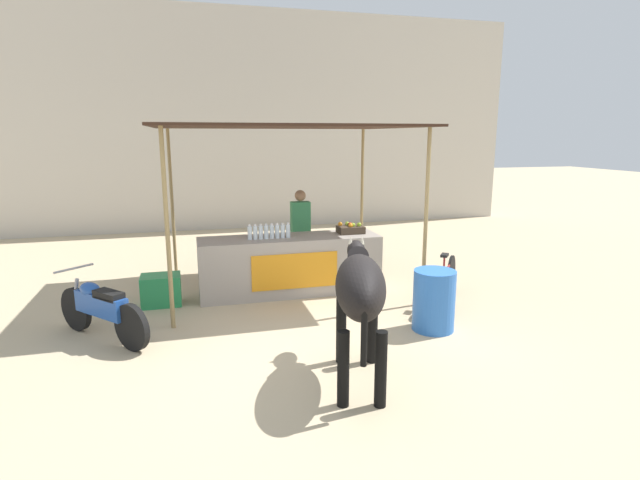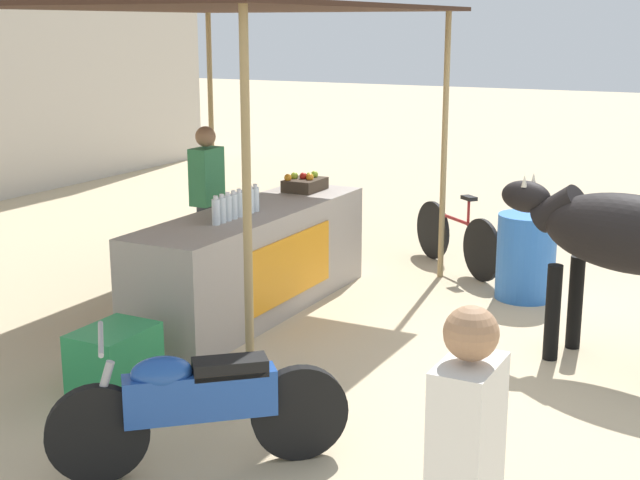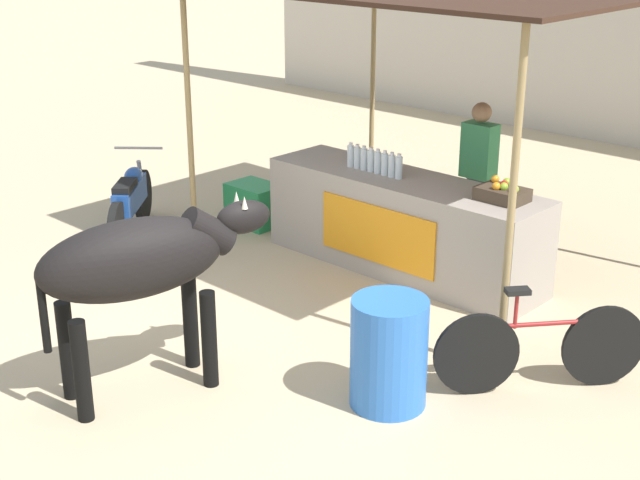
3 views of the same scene
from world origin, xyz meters
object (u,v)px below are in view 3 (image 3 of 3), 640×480
water_barrel (389,353)px  motorcycle_parked (131,200)px  stall_counter (403,224)px  cooler_box (255,204)px  bicycle_leaning (540,348)px  fruit_crate (502,193)px  vendor_behind_counter (477,180)px  cow (141,264)px

water_barrel → motorcycle_parked: bearing=169.4°
water_barrel → motorcycle_parked: motorcycle_parked is taller
stall_counter → cooler_box: bearing=-177.3°
motorcycle_parked → bicycle_leaning: bearing=1.6°
cooler_box → bicycle_leaning: (4.33, -1.08, 0.11)m
fruit_crate → water_barrel: bearing=-77.7°
cooler_box → water_barrel: 4.17m
bicycle_leaning → water_barrel: bearing=-126.5°
vendor_behind_counter → motorcycle_parked: size_ratio=1.18×
fruit_crate → bicycle_leaning: (1.17, -1.24, -0.68)m
bicycle_leaning → fruit_crate: bearing=133.5°
cow → water_barrel: bearing=36.5°
stall_counter → fruit_crate: 1.21m
cow → bicycle_leaning: bearing=43.2°
vendor_behind_counter → bicycle_leaning: size_ratio=1.25×
fruit_crate → bicycle_leaning: fruit_crate is taller
stall_counter → cow: size_ratio=1.63×
cooler_box → water_barrel: bearing=-29.2°
stall_counter → vendor_behind_counter: (0.36, 0.75, 0.37)m
cow → vendor_behind_counter: bearing=86.2°
motorcycle_parked → bicycle_leaning: size_ratio=1.06×
vendor_behind_counter → cow: 3.97m
fruit_crate → stall_counter: bearing=-177.1°
water_barrel → stall_counter: bearing=126.2°
stall_counter → cooler_box: stall_counter is taller
water_barrel → cow: (-1.46, -1.08, 0.62)m
stall_counter → cooler_box: 2.10m
cooler_box → bicycle_leaning: 4.47m
cooler_box → motorcycle_parked: motorcycle_parked is taller
fruit_crate → cooler_box: (-3.16, -0.15, -0.79)m
stall_counter → motorcycle_parked: bearing=-154.5°
fruit_crate → cow: 3.41m
fruit_crate → cow: bearing=-106.8°
fruit_crate → bicycle_leaning: bearing=-46.5°
vendor_behind_counter → fruit_crate: bearing=-43.9°
bicycle_leaning → cooler_box: bearing=166.0°
water_barrel → motorcycle_parked: (-4.32, 0.81, 0.01)m
fruit_crate → water_barrel: fruit_crate is taller
motorcycle_parked → cow: bearing=-33.4°
stall_counter → cow: cow is taller
vendor_behind_counter → water_barrel: (1.20, -2.88, -0.43)m
fruit_crate → motorcycle_parked: bearing=-160.4°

